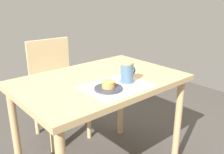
{
  "coord_description": "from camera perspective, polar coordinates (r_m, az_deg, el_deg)",
  "views": [
    {
      "loc": [
        -0.94,
        -1.21,
        1.28
      ],
      "look_at": [
        -0.01,
        -0.14,
        0.79
      ],
      "focal_mm": 40.0,
      "sensor_mm": 36.0,
      "label": 1
    }
  ],
  "objects": [
    {
      "name": "dining_table",
      "position": [
        1.65,
        -2.84,
        -3.36
      ],
      "size": [
        1.06,
        0.72,
        0.74
      ],
      "color": "tan",
      "rests_on": "ground_plane"
    },
    {
      "name": "teaspoon",
      "position": [
        1.47,
        6.82,
        -2.17
      ],
      "size": [
        0.13,
        0.03,
        0.01
      ],
      "primitive_type": "cylinder",
      "rotation": [
        0.0,
        1.57,
        -0.16
      ],
      "color": "silver",
      "rests_on": "placemat"
    },
    {
      "name": "pastry_plate",
      "position": [
        1.43,
        -0.82,
        -2.62
      ],
      "size": [
        0.16,
        0.16,
        0.01
      ],
      "primitive_type": "cylinder",
      "color": "#333842",
      "rests_on": "placemat"
    },
    {
      "name": "wooden_chair",
      "position": [
        2.28,
        -12.66,
        -1.61
      ],
      "size": [
        0.45,
        0.45,
        0.88
      ],
      "rotation": [
        0.0,
        0.0,
        3.07
      ],
      "color": "#D1B27F",
      "rests_on": "ground_plane"
    },
    {
      "name": "pastry",
      "position": [
        1.42,
        -0.83,
        -1.66
      ],
      "size": [
        0.08,
        0.08,
        0.04
      ],
      "primitive_type": "cylinder",
      "color": "tan",
      "rests_on": "pastry_plate"
    },
    {
      "name": "coffee_coaster",
      "position": [
        1.54,
        3.38,
        -1.19
      ],
      "size": [
        0.1,
        0.1,
        0.0
      ],
      "primitive_type": "cylinder",
      "color": "#99999E",
      "rests_on": "placemat"
    },
    {
      "name": "coffee_mug",
      "position": [
        1.52,
        3.48,
        1.14
      ],
      "size": [
        0.11,
        0.08,
        0.12
      ],
      "color": "slate",
      "rests_on": "coffee_coaster"
    },
    {
      "name": "placemat",
      "position": [
        1.48,
        1.02,
        -2.14
      ],
      "size": [
        0.38,
        0.3,
        0.0
      ],
      "primitive_type": "cube",
      "color": "silver",
      "rests_on": "dining_table"
    }
  ]
}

